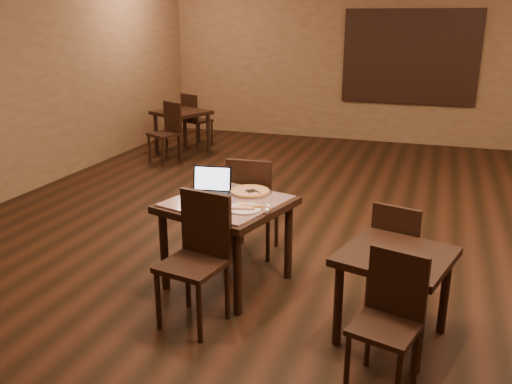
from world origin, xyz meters
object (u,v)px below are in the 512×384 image
at_px(chair_main_far, 252,201).
at_px(other_table_c_chair_near, 390,313).
at_px(tiled_table, 227,212).
at_px(pizza_pan, 250,193).
at_px(other_table_b, 182,118).
at_px(other_table_c, 395,268).
at_px(laptop, 210,187).
at_px(other_table_b_chair_near, 168,129).
at_px(other_table_b_chair_far, 194,117).
at_px(other_table_c_chair_far, 398,249).
at_px(chair_main_near, 199,251).

relative_size(chair_main_far, other_table_c_chair_near, 1.14).
distance_m(tiled_table, pizza_pan, 0.29).
bearing_deg(other_table_c_chair_near, other_table_b, 142.88).
xyz_separation_m(chair_main_far, other_table_c, (1.42, -1.03, 0.00)).
height_order(chair_main_far, laptop, laptop).
bearing_deg(other_table_b_chair_near, other_table_c_chair_near, -24.70).
relative_size(tiled_table, other_table_b_chair_near, 1.19).
bearing_deg(pizza_pan, other_table_c, -26.89).
height_order(laptop, other_table_b_chair_near, laptop).
relative_size(chair_main_far, other_table_b, 0.95).
relative_size(pizza_pan, other_table_c, 0.43).
distance_m(other_table_b_chair_far, other_table_c, 6.49).
bearing_deg(other_table_c_chair_far, other_table_b_chair_near, -27.21).
relative_size(other_table_b_chair_near, other_table_b_chair_far, 1.00).
bearing_deg(other_table_b, tiled_table, -34.52).
bearing_deg(other_table_c, other_table_c_chair_far, 107.50).
distance_m(other_table_b, other_table_b_chair_far, 0.56).
distance_m(chair_main_far, pizza_pan, 0.45).
xyz_separation_m(chair_main_far, pizza_pan, (0.11, -0.37, 0.21)).
bearing_deg(laptop, other_table_c_chair_near, -40.99).
xyz_separation_m(other_table_b_chair_far, other_table_c_chair_near, (3.96, -5.65, -0.04)).
relative_size(chair_main_far, laptop, 2.66).
distance_m(other_table_b_chair_near, other_table_c_chair_near, 5.98).
bearing_deg(tiled_table, other_table_b, 135.94).
height_order(other_table_b_chair_far, other_table_c, other_table_b_chair_far).
distance_m(other_table_b_chair_far, other_table_c_chair_near, 6.91).
height_order(chair_main_near, other_table_b_chair_far, chair_main_near).
relative_size(tiled_table, other_table_b_chair_far, 1.19).
bearing_deg(laptop, pizza_pan, 14.17).
relative_size(chair_main_near, laptop, 2.69).
xyz_separation_m(other_table_b_chair_near, other_table_b_chair_far, (-0.07, 1.11, 0.00)).
relative_size(laptop, other_table_c_chair_far, 0.43).
xyz_separation_m(laptop, other_table_c_chair_near, (1.64, -1.03, -0.34)).
distance_m(laptop, other_table_c, 1.73).
distance_m(chair_main_near, other_table_b_chair_far, 5.91).
bearing_deg(pizza_pan, laptop, -156.95).
relative_size(tiled_table, laptop, 3.05).
height_order(chair_main_far, other_table_c, chair_main_far).
relative_size(tiled_table, other_table_c_chair_near, 1.30).
bearing_deg(other_table_b_chair_far, other_table_c_chair_far, 154.88).
xyz_separation_m(chair_main_far, other_table_c_chair_near, (1.44, -1.54, -0.07)).
distance_m(other_table_b_chair_far, other_table_c_chair_far, 6.08).
xyz_separation_m(other_table_b, other_table_b_chair_far, (-0.03, 0.56, -0.07)).
relative_size(chair_main_far, other_table_c_chair_far, 1.14).
bearing_deg(tiled_table, other_table_b_chair_near, 139.30).
bearing_deg(chair_main_far, other_table_c_chair_near, 129.09).
bearing_deg(other_table_c_chair_far, pizza_pan, 8.38).
height_order(tiled_table, other_table_c_chair_near, other_table_c_chair_near).
height_order(tiled_table, other_table_b, tiled_table).
bearing_deg(chair_main_far, pizza_pan, 103.07).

